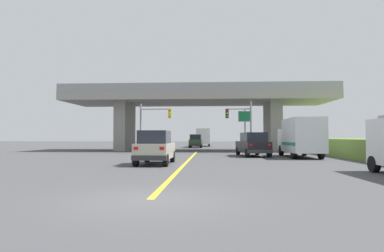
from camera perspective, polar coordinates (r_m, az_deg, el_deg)
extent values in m
plane|color=#424244|center=(39.30, 1.03, -4.32)|extent=(160.00, 160.00, 0.00)
cube|color=gray|center=(39.53, 1.02, 4.71)|extent=(31.07, 8.61, 0.91)
cube|color=gray|center=(40.64, -11.63, -0.15)|extent=(1.35, 5.17, 5.75)
cube|color=gray|center=(39.93, 13.92, -0.10)|extent=(1.35, 5.17, 5.75)
cube|color=gray|center=(35.54, 0.75, 6.93)|extent=(31.07, 0.20, 0.90)
cube|color=gray|center=(43.76, 1.25, 5.26)|extent=(31.07, 0.20, 0.90)
cube|color=yellow|center=(22.46, -0.74, -6.12)|extent=(0.20, 27.64, 0.01)
cube|color=#B7B29E|center=(19.90, -6.39, -4.32)|extent=(1.88, 4.30, 0.90)
cube|color=#1E232D|center=(19.56, -6.54, -1.93)|extent=(1.66, 2.36, 0.76)
cube|color=#2D2D30|center=(17.85, -7.53, -5.59)|extent=(1.92, 0.20, 0.28)
cube|color=red|center=(17.91, -9.79, -3.87)|extent=(0.24, 0.06, 0.16)
cube|color=red|center=(17.64, -5.31, -3.92)|extent=(0.24, 0.06, 0.16)
cylinder|color=black|center=(21.64, -7.87, -5.31)|extent=(0.26, 0.72, 0.72)
cylinder|color=black|center=(21.38, -3.43, -5.37)|extent=(0.26, 0.72, 0.72)
cylinder|color=black|center=(18.53, -9.81, -5.88)|extent=(0.26, 0.72, 0.72)
cylinder|color=black|center=(18.22, -4.63, -5.97)|extent=(0.26, 0.72, 0.72)
cube|color=black|center=(28.26, 10.55, -3.59)|extent=(2.55, 4.92, 0.90)
cube|color=#1E232D|center=(27.90, 10.72, -1.90)|extent=(2.05, 2.79, 0.76)
cube|color=#2D2D30|center=(26.05, 11.82, -4.40)|extent=(2.02, 0.45, 0.28)
cube|color=red|center=(25.77, 10.28, -3.26)|extent=(0.25, 0.09, 0.16)
cube|color=red|center=(26.17, 13.42, -3.22)|extent=(0.25, 0.09, 0.16)
cylinder|color=black|center=(29.82, 8.04, -4.37)|extent=(0.35, 0.75, 0.72)
cylinder|color=black|center=(30.24, 11.33, -4.32)|extent=(0.35, 0.75, 0.72)
cylinder|color=black|center=(26.31, 9.67, -4.70)|extent=(0.35, 0.75, 0.72)
cylinder|color=black|center=(26.78, 13.36, -4.62)|extent=(0.35, 0.75, 0.72)
cube|color=silver|center=(30.07, 17.20, -2.31)|extent=(2.20, 2.00, 1.90)
cube|color=silver|center=(26.90, 18.86, -1.54)|extent=(2.31, 4.56, 2.65)
cube|color=#197F4C|center=(26.91, 18.87, -2.95)|extent=(2.33, 4.46, 0.24)
cylinder|color=black|center=(29.87, 15.35, -4.15)|extent=(0.30, 0.90, 0.90)
cylinder|color=black|center=(30.35, 19.05, -4.08)|extent=(0.30, 0.90, 0.90)
cylinder|color=black|center=(25.57, 17.41, -4.52)|extent=(0.30, 0.90, 0.90)
cylinder|color=black|center=(26.13, 21.68, -4.41)|extent=(0.30, 0.90, 0.90)
cylinder|color=black|center=(17.50, 29.25, -5.83)|extent=(0.28, 0.76, 0.76)
cube|color=#2D4C33|center=(49.72, 0.67, -2.88)|extent=(1.87, 4.64, 0.90)
cube|color=#1E232D|center=(49.37, 0.65, -1.93)|extent=(1.64, 2.55, 0.76)
cube|color=#2D2D30|center=(47.47, 0.54, -3.30)|extent=(1.91, 0.20, 0.28)
cube|color=red|center=(47.43, -0.31, -2.66)|extent=(0.24, 0.06, 0.16)
cube|color=red|center=(47.36, 1.38, -2.66)|extent=(0.24, 0.06, 0.16)
cylinder|color=black|center=(51.54, -0.17, -3.35)|extent=(0.26, 0.72, 0.72)
cylinder|color=black|center=(51.47, 1.69, -3.35)|extent=(0.26, 0.72, 0.72)
cylinder|color=black|center=(48.02, -0.43, -3.45)|extent=(0.26, 0.72, 0.72)
cylinder|color=black|center=(47.93, 1.56, -3.46)|extent=(0.26, 0.72, 0.72)
cylinder|color=slate|center=(34.34, 10.29, -0.14)|extent=(0.18, 0.18, 5.38)
cylinder|color=slate|center=(34.32, 8.22, 2.99)|extent=(2.47, 0.12, 0.12)
cube|color=black|center=(34.20, 6.16, 2.19)|extent=(0.32, 0.26, 0.96)
sphere|color=red|center=(34.07, 6.17, 2.71)|extent=(0.16, 0.16, 0.16)
sphere|color=gold|center=(34.05, 6.17, 2.21)|extent=(0.16, 0.16, 0.16)
sphere|color=green|center=(34.03, 6.17, 1.71)|extent=(0.16, 0.16, 0.16)
cylinder|color=slate|center=(34.33, -8.99, -0.38)|extent=(0.18, 0.18, 5.11)
cylinder|color=slate|center=(34.14, -6.46, 2.98)|extent=(3.06, 0.12, 0.12)
cube|color=gold|center=(33.88, -3.92, 2.19)|extent=(0.32, 0.26, 0.96)
sphere|color=red|center=(33.75, -3.95, 2.72)|extent=(0.16, 0.16, 0.16)
sphere|color=gold|center=(33.73, -3.95, 2.21)|extent=(0.16, 0.16, 0.16)
sphere|color=green|center=(33.71, -3.95, 1.70)|extent=(0.16, 0.16, 0.16)
cylinder|color=slate|center=(36.26, 9.27, -0.82)|extent=(0.14, 0.14, 4.66)
cube|color=#197242|center=(36.26, 9.26, 1.68)|extent=(1.42, 0.08, 1.10)
cube|color=white|center=(36.26, 9.26, 1.68)|extent=(1.50, 0.04, 1.18)
cube|color=navy|center=(59.94, 2.08, -2.15)|extent=(2.20, 2.00, 1.90)
cube|color=white|center=(56.72, 2.00, -1.81)|extent=(2.31, 4.44, 2.61)
cube|color=#B26619|center=(56.73, 2.00, -2.47)|extent=(2.33, 4.35, 0.24)
cylinder|color=black|center=(59.99, 1.12, -3.06)|extent=(0.30, 0.90, 0.90)
cylinder|color=black|center=(59.94, 3.04, -3.06)|extent=(0.30, 0.90, 0.90)
cylinder|color=black|center=(55.66, 0.95, -3.15)|extent=(0.30, 0.90, 0.90)
cylinder|color=black|center=(55.61, 3.01, -3.15)|extent=(0.30, 0.90, 0.90)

